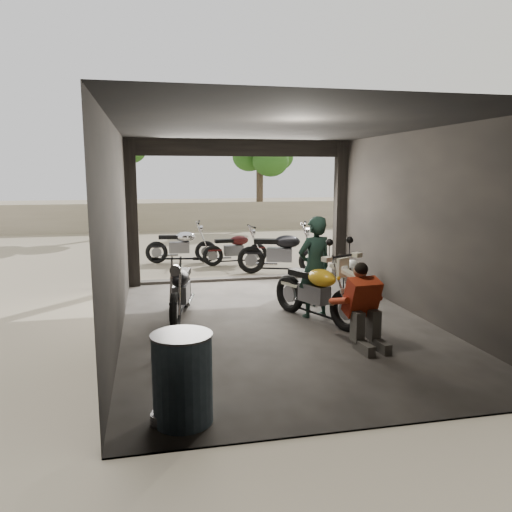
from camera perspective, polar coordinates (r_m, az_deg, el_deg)
name	(u,v)px	position (r m, az deg, el deg)	size (l,w,h in m)	color
ground	(278,325)	(8.34, 2.49, -7.84)	(80.00, 80.00, 0.00)	#7A6D56
garage	(270,244)	(8.57, 1.63, 1.42)	(7.00, 7.13, 3.20)	#2D2B28
boundary_wall	(197,216)	(21.87, -6.78, 4.53)	(18.00, 0.30, 1.20)	gray
tree_left	(120,133)	(20.28, -15.27, 13.46)	(2.20, 2.20, 5.60)	#382B1E
tree_right	(260,147)	(22.25, 0.43, 12.31)	(2.20, 2.20, 5.00)	#382B1E
main_bike	(316,286)	(8.41, 6.92, -3.42)	(0.76, 1.84, 1.23)	white
left_bike	(181,285)	(8.67, -8.60, -3.33)	(0.70, 1.70, 1.15)	black
outside_bike_a	(181,242)	(13.92, -8.55, 1.55)	(0.70, 1.71, 1.16)	black
outside_bike_b	(235,246)	(13.50, -2.38, 1.20)	(0.65, 1.57, 1.06)	#3D0E0F
outside_bike_c	(282,248)	(12.24, 2.96, 0.88)	(0.79, 1.91, 1.29)	black
rider	(315,268)	(8.58, 6.72, -1.31)	(0.64, 0.42, 1.77)	black
mechanic	(366,309)	(7.25, 12.49, -5.89)	(0.60, 0.82, 1.18)	#BD3919
stool	(353,276)	(10.36, 11.01, -2.29)	(0.34, 0.34, 0.47)	black
helmet	(353,266)	(10.36, 10.98, -1.13)	(0.28, 0.29, 0.26)	white
oil_drum	(183,380)	(5.14, -8.39, -13.80)	(0.60, 0.60, 0.92)	#425B6F
sign_post	(388,202)	(11.92, 14.81, 6.01)	(0.89, 0.08, 2.66)	black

